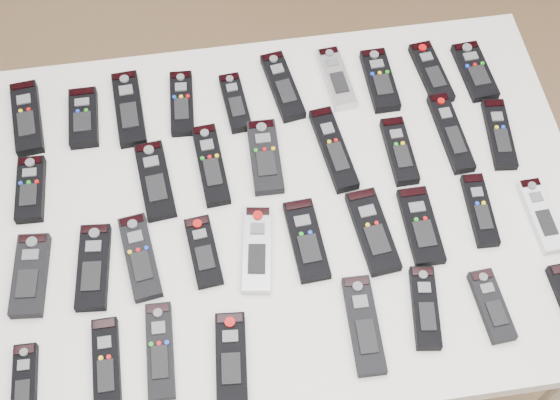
{
  "coord_description": "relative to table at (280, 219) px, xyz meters",
  "views": [
    {
      "loc": [
        -0.17,
        -0.64,
        2.16
      ],
      "look_at": [
        -0.05,
        0.15,
        0.8
      ],
      "focal_mm": 50.0,
      "sensor_mm": 36.0,
      "label": 1
    }
  ],
  "objects": [
    {
      "name": "remote_0",
      "position": [
        -0.51,
        0.29,
        0.07
      ],
      "size": [
        0.07,
        0.19,
        0.02
      ],
      "primitive_type": "cube",
      "rotation": [
        0.0,
        0.0,
        0.09
      ],
      "color": "black",
      "rests_on": "table"
    },
    {
      "name": "remote_27",
      "position": [
        0.51,
        -0.11,
        0.07
      ],
      "size": [
        0.05,
        0.17,
        0.02
      ],
      "primitive_type": "cube",
      "rotation": [
        0.0,
        0.0,
        0.03
      ],
      "color": "silver",
      "rests_on": "table"
    },
    {
      "name": "remote_34",
      "position": [
        0.36,
        -0.28,
        0.07
      ],
      "size": [
        0.06,
        0.15,
        0.02
      ],
      "primitive_type": "cube",
      "rotation": [
        0.0,
        0.0,
        0.07
      ],
      "color": "black",
      "rests_on": "table"
    },
    {
      "name": "remote_2",
      "position": [
        -0.29,
        0.28,
        0.07
      ],
      "size": [
        0.07,
        0.2,
        0.02
      ],
      "primitive_type": "cube",
      "rotation": [
        0.0,
        0.0,
        0.06
      ],
      "color": "black",
      "rests_on": "table"
    },
    {
      "name": "remote_20",
      "position": [
        -0.29,
        -0.08,
        0.07
      ],
      "size": [
        0.08,
        0.19,
        0.02
      ],
      "primitive_type": "cube",
      "rotation": [
        0.0,
        0.0,
        0.13
      ],
      "color": "black",
      "rests_on": "table"
    },
    {
      "name": "remote_32",
      "position": [
        0.12,
        -0.28,
        0.07
      ],
      "size": [
        0.06,
        0.19,
        0.02
      ],
      "primitive_type": "cube",
      "rotation": [
        0.0,
        0.0,
        -0.03
      ],
      "color": "black",
      "rests_on": "table"
    },
    {
      "name": "remote_18",
      "position": [
        -0.5,
        -0.09,
        0.07
      ],
      "size": [
        0.08,
        0.17,
        0.02
      ],
      "primitive_type": "cube",
      "rotation": [
        0.0,
        0.0,
        -0.1
      ],
      "color": "black",
      "rests_on": "table"
    },
    {
      "name": "remote_7",
      "position": [
        0.27,
        0.28,
        0.07
      ],
      "size": [
        0.06,
        0.17,
        0.02
      ],
      "primitive_type": "cube",
      "rotation": [
        0.0,
        0.0,
        0.02
      ],
      "color": "black",
      "rests_on": "table"
    },
    {
      "name": "remote_33",
      "position": [
        0.24,
        -0.27,
        0.07
      ],
      "size": [
        0.07,
        0.17,
        0.02
      ],
      "primitive_type": "cube",
      "rotation": [
        0.0,
        0.0,
        -0.14
      ],
      "color": "black",
      "rests_on": "table"
    },
    {
      "name": "remote_13",
      "position": [
        -0.01,
        0.11,
        0.07
      ],
      "size": [
        0.07,
        0.18,
        0.02
      ],
      "primitive_type": "cube",
      "rotation": [
        0.0,
        0.0,
        -0.03
      ],
      "color": "black",
      "rests_on": "table"
    },
    {
      "name": "remote_8",
      "position": [
        0.39,
        0.29,
        0.07
      ],
      "size": [
        0.07,
        0.17,
        0.02
      ],
      "primitive_type": "cube",
      "rotation": [
        0.0,
        0.0,
        0.11
      ],
      "color": "black",
      "rests_on": "table"
    },
    {
      "name": "remote_10",
      "position": [
        -0.5,
        0.1,
        0.07
      ],
      "size": [
        0.06,
        0.15,
        0.02
      ],
      "primitive_type": "cube",
      "rotation": [
        0.0,
        0.0,
        -0.03
      ],
      "color": "black",
      "rests_on": "table"
    },
    {
      "name": "remote_29",
      "position": [
        -0.36,
        -0.29,
        0.07
      ],
      "size": [
        0.05,
        0.17,
        0.02
      ],
      "primitive_type": "cube",
      "rotation": [
        0.0,
        0.0,
        0.0
      ],
      "color": "black",
      "rests_on": "table"
    },
    {
      "name": "remote_28",
      "position": [
        -0.51,
        -0.31,
        0.07
      ],
      "size": [
        0.04,
        0.15,
        0.02
      ],
      "primitive_type": "cube",
      "rotation": [
        0.0,
        0.0,
        -0.02
      ],
      "color": "black",
      "rests_on": "table"
    },
    {
      "name": "table",
      "position": [
        0.0,
        0.0,
        0.0
      ],
      "size": [
        1.25,
        0.88,
        0.78
      ],
      "color": "white",
      "rests_on": "ground"
    },
    {
      "name": "remote_6",
      "position": [
        0.17,
        0.3,
        0.07
      ],
      "size": [
        0.06,
        0.17,
        0.02
      ],
      "primitive_type": "cube",
      "rotation": [
        0.0,
        0.0,
        0.08
      ],
      "color": "#B7B7BC",
      "rests_on": "table"
    },
    {
      "name": "remote_12",
      "position": [
        -0.13,
        0.11,
        0.07
      ],
      "size": [
        0.06,
        0.19,
        0.02
      ],
      "primitive_type": "cube",
      "rotation": [
        0.0,
        0.0,
        0.07
      ],
      "color": "black",
      "rests_on": "table"
    },
    {
      "name": "remote_22",
      "position": [
        -0.06,
        -0.1,
        0.07
      ],
      "size": [
        0.08,
        0.19,
        0.02
      ],
      "primitive_type": "cube",
      "rotation": [
        0.0,
        0.0,
        -0.15
      ],
      "color": "#B7B7BC",
      "rests_on": "table"
    },
    {
      "name": "remote_5",
      "position": [
        0.05,
        0.29,
        0.07
      ],
      "size": [
        0.08,
        0.19,
        0.02
      ],
      "primitive_type": "cube",
      "rotation": [
        0.0,
        0.0,
        0.15
      ],
      "color": "black",
      "rests_on": "table"
    },
    {
      "name": "remote_14",
      "position": [
        0.13,
        0.11,
        0.07
      ],
      "size": [
        0.07,
        0.21,
        0.02
      ],
      "primitive_type": "cube",
      "rotation": [
        0.0,
        0.0,
        0.12
      ],
      "color": "black",
      "rests_on": "table"
    },
    {
      "name": "remote_4",
      "position": [
        -0.06,
        0.26,
        0.07
      ],
      "size": [
        0.06,
        0.15,
        0.02
      ],
      "primitive_type": "cube",
      "rotation": [
        0.0,
        0.0,
        0.08
      ],
      "color": "black",
      "rests_on": "table"
    },
    {
      "name": "remote_23",
      "position": [
        0.04,
        -0.09,
        0.07
      ],
      "size": [
        0.07,
        0.18,
        0.02
      ],
      "primitive_type": "cube",
      "rotation": [
        0.0,
        0.0,
        0.06
      ],
      "color": "black",
      "rests_on": "table"
    },
    {
      "name": "remote_19",
      "position": [
        -0.38,
        -0.09,
        0.07
      ],
      "size": [
        0.07,
        0.18,
        0.02
      ],
      "primitive_type": "cube",
      "rotation": [
        0.0,
        0.0,
        -0.09
      ],
      "color": "black",
      "rests_on": "table"
    },
    {
      "name": "remote_24",
      "position": [
        0.17,
        -0.09,
        0.07
      ],
      "size": [
        0.08,
        0.19,
        0.02
      ],
      "primitive_type": "cube",
      "rotation": [
        0.0,
        0.0,
        0.1
      ],
      "color": "black",
      "rests_on": "table"
    },
    {
      "name": "remote_9",
      "position": [
        0.48,
        0.27,
        0.07
      ],
      "size": [
        0.07,
        0.16,
        0.02
      ],
      "primitive_type": "cube",
      "rotation": [
        0.0,
        0.0,
        0.07
      ],
      "color": "black",
      "rests_on": "table"
    },
    {
      "name": "remote_17",
      "position": [
        0.49,
        0.1,
        0.07
      ],
      "size": [
        0.06,
        0.18,
        0.02
      ],
      "primitive_type": "cube",
      "rotation": [
        0.0,
        0.0,
        -0.11
      ],
      "color": "black",
      "rests_on": "table"
    },
    {
      "name": "remote_21",
      "position": [
        -0.16,
        -0.09,
        0.07
      ],
      "size": [
        0.06,
        0.15,
        0.02
      ],
      "primitive_type": "cube",
      "rotation": [
        0.0,
        0.0,
        0.1
      ],
      "color": "black",
      "rests_on": "table"
    },
    {
      "name": "remote_16",
      "position": [
        0.39,
        0.12,
        0.07
      ],
      "size": [
        0.06,
        0.2,
        0.02
      ],
      "primitive_type": "cube",
      "rotation": [
        0.0,
        0.0,
        0.06
      ],
      "color": "black",
      "rests_on": "table"
    },
    {
      "name": "remote_31",
      "position": [
        -0.14,
        -0.31,
        0.07
      ],
      "size": [
        0.07,
        0.17,
        0.02
      ],
      "primitive_type": "cube",
      "rotation": [
        0.0,
        0.0,
        -0.09
      ],
      "color": "black",
      "rests_on": "table"
    },
    {
      "name": "remote_25",
      "position": [
        0.27,
        -0.1,
        0.07
      ],
      "size": [
        0.06,
        0.17,
        0.02
      ],
      "primitive_type": "cube",
      "rotation": [
        0.0,
        0.0,
        0.0
      ],
      "color": "black",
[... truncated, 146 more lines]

